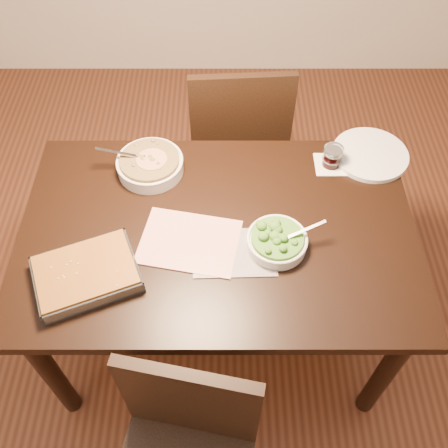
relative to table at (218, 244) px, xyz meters
name	(u,v)px	position (x,y,z in m)	size (l,w,h in m)	color
ground	(219,324)	(0.00, 0.00, -0.65)	(4.00, 4.00, 0.00)	#411F12
table	(218,244)	(0.00, 0.00, 0.00)	(1.40, 0.90, 0.75)	black
magazine_a	(189,242)	(-0.10, -0.06, 0.10)	(0.33, 0.24, 0.01)	#B23333
magazine_b	(234,252)	(0.06, -0.10, 0.10)	(0.28, 0.20, 0.00)	#232229
coaster	(330,164)	(0.44, 0.31, 0.10)	(0.12, 0.12, 0.00)	white
stew_bowl	(150,164)	(-0.26, 0.28, 0.13)	(0.28, 0.26, 0.10)	silver
broccoli_bowl	(277,241)	(0.20, -0.07, 0.12)	(0.23, 0.21, 0.08)	silver
baking_dish	(87,274)	(-0.42, -0.20, 0.12)	(0.39, 0.34, 0.06)	silver
wine_tumbler	(332,156)	(0.44, 0.31, 0.14)	(0.08, 0.08, 0.09)	black
dinner_plate	(370,154)	(0.60, 0.36, 0.11)	(0.30, 0.30, 0.02)	silver
chair_far	(238,134)	(0.09, 0.73, -0.12)	(0.47, 0.47, 0.95)	black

